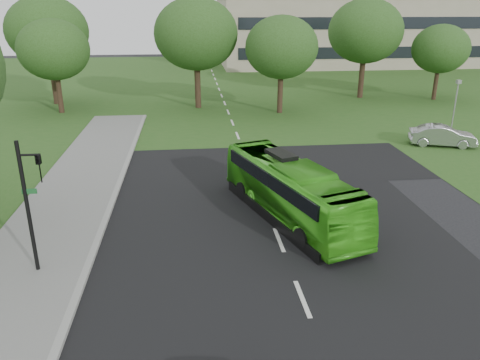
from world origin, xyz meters
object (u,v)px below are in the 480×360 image
Objects in this scene: tree_park_c at (281,47)px; sedan at (442,136)px; tree_park_e at (441,49)px; tree_park_f at (47,31)px; tree_park_b at (196,34)px; traffic_light at (31,198)px; tree_park_d at (366,31)px; bus at (290,190)px; camera_pole at (456,98)px; tree_park_a at (54,50)px.

tree_park_c is 15.08m from sedan.
tree_park_f reaches higher than tree_park_e.
tree_park_e is 1.72× the size of sedan.
tree_park_b is 1.33× the size of tree_park_e.
tree_park_c reaches higher than traffic_light.
tree_park_b is 23.41m from tree_park_e.
tree_park_d reaches higher than bus.
tree_park_d reaches higher than camera_pole.
tree_park_d is 14.44m from camera_pole.
tree_park_b is at bearing 151.94° from camera_pole.
tree_park_c is at bearing -165.09° from tree_park_e.
tree_park_e reaches higher than traffic_light.
bus is at bearing -81.96° from tree_park_b.
tree_park_f is (-20.28, 6.18, 1.10)m from tree_park_c.
tree_park_f is 34.40m from sedan.
tree_park_d is (16.41, 3.28, -0.01)m from tree_park_b.
tree_park_a is at bearing 82.38° from sedan.
tree_park_c is 28.17m from traffic_light.
sedan is at bearing -125.33° from camera_pole.
tree_park_b is 21.97m from sedan.
tree_park_e reaches higher than sedan.
tree_park_b is 7.62m from tree_park_c.
tree_park_f is at bearing 166.17° from tree_park_b.
traffic_light is at bearing -77.80° from tree_park_a.
traffic_light is (-9.47, -3.60, 1.53)m from bus.
tree_park_d is at bearing 8.36° from tree_park_a.
tree_park_d is at bearing 15.94° from sedan.
traffic_light is (-6.06, -27.72, -3.64)m from tree_park_b.
tree_park_d is at bearing 33.28° from tree_park_c.
tree_park_b is 28.61m from traffic_light.
tree_park_b is 1.00× the size of tree_park_d.
tree_park_e is at bearing 14.91° from tree_park_c.
tree_park_e is at bearing -2.86° from tree_park_f.
traffic_light is (5.81, -26.85, -2.51)m from tree_park_a.
bus is 2.18× the size of sedan.
bus is (3.41, -24.12, -5.17)m from tree_park_b.
traffic_light is at bearing 139.98° from sedan.
tree_park_e is 41.45m from traffic_light.
traffic_light reaches higher than sedan.
tree_park_b is at bearing 157.42° from tree_park_c.
traffic_light reaches higher than bus.
tree_park_a reaches higher than bus.
tree_park_b is (11.87, 0.87, 1.13)m from tree_park_a.
tree_park_a is 11.95m from tree_park_b.
tree_park_a is at bearing 112.64° from traffic_light.
bus is (-3.58, -21.21, -4.22)m from tree_park_c.
tree_park_f reaches higher than traffic_light.
tree_park_a is 31.00m from sedan.
tree_park_e is at bearing -7.66° from sedan.
tree_park_c is 1.13× the size of tree_park_e.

